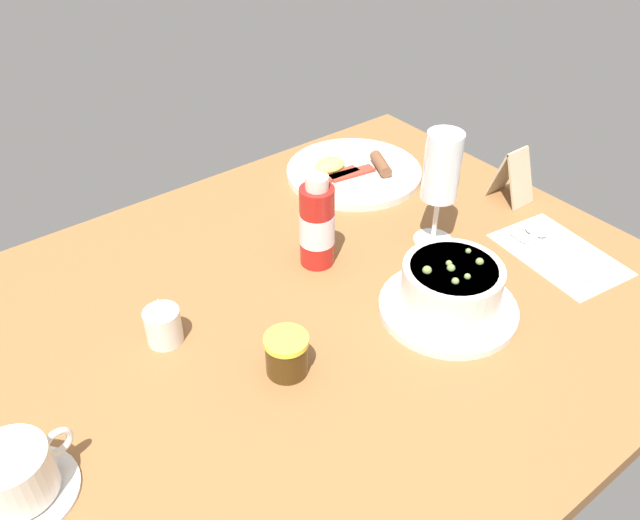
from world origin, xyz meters
TOP-DOWN VIEW (x-y plane):
  - ground_plane at (0.00, 0.00)cm, footprint 110.00×84.00cm
  - porridge_bowl at (16.81, -12.15)cm, footprint 19.78×19.78cm
  - cutlery_setting at (40.97, -13.39)cm, footprint 15.27×21.38cm
  - coffee_cup at (-40.88, -4.58)cm, footprint 12.96×12.07cm
  - creamer_jug at (-17.80, 7.45)cm, footprint 4.88×5.88cm
  - wine_glass at (27.83, 1.50)cm, footprint 6.35×6.35cm
  - jam_jar at (-7.98, -7.35)cm, footprint 5.74×5.74cm
  - sauce_bottle_red at (9.23, 8.64)cm, footprint 5.44×5.44cm
  - breakfast_plate at (31.01, 25.71)cm, footprint 25.58×25.58cm
  - menu_card at (47.97, 2.25)cm, footprint 5.38×6.99cm

SIDE VIEW (x-z plane):
  - ground_plane at x=0.00cm, z-range -3.00..0.00cm
  - cutlery_setting at x=40.97cm, z-range -0.20..0.70cm
  - breakfast_plate at x=31.01cm, z-range -0.95..2.75cm
  - creamer_jug at x=-17.80cm, z-range -0.20..5.49cm
  - jam_jar at x=-7.98cm, z-range 0.03..5.77cm
  - coffee_cup at x=-40.88cm, z-range -0.09..6.59cm
  - porridge_bowl at x=16.81cm, z-range -0.38..8.32cm
  - menu_card at x=47.97cm, z-range -0.06..9.74cm
  - sauce_bottle_red at x=9.23cm, z-range -0.74..14.63cm
  - wine_glass at x=27.83cm, z-range 3.18..22.52cm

